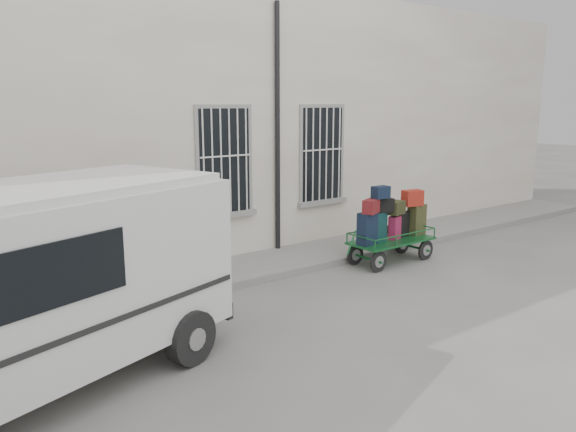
# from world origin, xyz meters

# --- Properties ---
(ground) EXTENTS (80.00, 80.00, 0.00)m
(ground) POSITION_xyz_m (0.00, 0.00, 0.00)
(ground) COLOR #61615C
(ground) RESTS_ON ground
(building) EXTENTS (24.00, 5.15, 6.00)m
(building) POSITION_xyz_m (0.00, 5.50, 3.00)
(building) COLOR beige
(building) RESTS_ON ground
(sidewalk) EXTENTS (24.00, 1.70, 0.15)m
(sidewalk) POSITION_xyz_m (0.00, 2.20, 0.07)
(sidewalk) COLOR slate
(sidewalk) RESTS_ON ground
(luggage_cart) EXTENTS (2.38, 0.92, 1.75)m
(luggage_cart) POSITION_xyz_m (2.56, 0.90, 0.85)
(luggage_cart) COLOR black
(luggage_cart) RESTS_ON ground
(van) EXTENTS (5.38, 3.55, 2.52)m
(van) POSITION_xyz_m (-5.11, -0.43, 1.44)
(van) COLOR silver
(van) RESTS_ON ground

